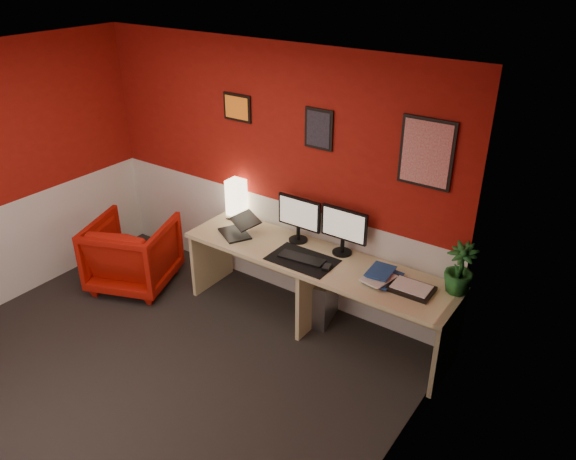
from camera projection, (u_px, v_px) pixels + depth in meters
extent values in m
cube|color=black|center=(148.00, 376.00, 4.66)|extent=(4.00, 3.50, 0.01)
cube|color=white|center=(102.00, 74.00, 3.51)|extent=(4.00, 3.50, 0.01)
cube|color=maroon|center=(269.00, 174.00, 5.36)|extent=(4.00, 0.01, 2.50)
cube|color=maroon|center=(371.00, 347.00, 3.07)|extent=(0.01, 3.50, 2.50)
cube|color=silver|center=(270.00, 242.00, 5.70)|extent=(4.00, 0.01, 1.00)
cube|color=silver|center=(1.00, 257.00, 5.44)|extent=(0.01, 3.50, 1.00)
cube|color=silver|center=(362.00, 442.00, 3.42)|extent=(0.01, 3.50, 1.00)
cube|color=#CEB984|center=(315.00, 292.00, 5.13)|extent=(2.60, 0.65, 0.73)
cube|color=#FFE5B2|center=(236.00, 200.00, 5.59)|extent=(0.16, 0.16, 0.40)
cube|color=black|center=(234.00, 224.00, 5.31)|extent=(0.40, 0.36, 0.22)
cube|color=black|center=(298.00, 213.00, 5.12)|extent=(0.45, 0.06, 0.58)
cube|color=black|center=(343.00, 225.00, 4.91)|extent=(0.45, 0.06, 0.58)
cube|color=black|center=(302.00, 260.00, 4.93)|extent=(0.60, 0.38, 0.01)
cube|color=black|center=(302.00, 258.00, 4.93)|extent=(0.43, 0.18, 0.02)
cube|color=black|center=(327.00, 267.00, 4.78)|extent=(0.08, 0.11, 0.03)
imported|color=navy|center=(370.00, 273.00, 4.70)|extent=(0.26, 0.34, 0.03)
imported|color=silver|center=(369.00, 274.00, 4.66)|extent=(0.25, 0.31, 0.02)
imported|color=navy|center=(370.00, 268.00, 4.69)|extent=(0.22, 0.28, 0.02)
cube|color=black|center=(411.00, 289.00, 4.49)|extent=(0.35, 0.25, 0.03)
imported|color=#19591E|center=(460.00, 269.00, 4.39)|extent=(0.27, 0.27, 0.43)
cube|color=#99999E|center=(323.00, 297.00, 5.30)|extent=(0.28, 0.48, 0.45)
imported|color=#AD1307|center=(133.00, 253.00, 5.77)|extent=(1.03, 1.04, 0.74)
cube|color=orange|center=(237.00, 107.00, 5.25)|extent=(0.32, 0.02, 0.26)
cube|color=black|center=(319.00, 129.00, 4.81)|extent=(0.28, 0.02, 0.36)
cube|color=red|center=(427.00, 153.00, 4.32)|extent=(0.44, 0.02, 0.56)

